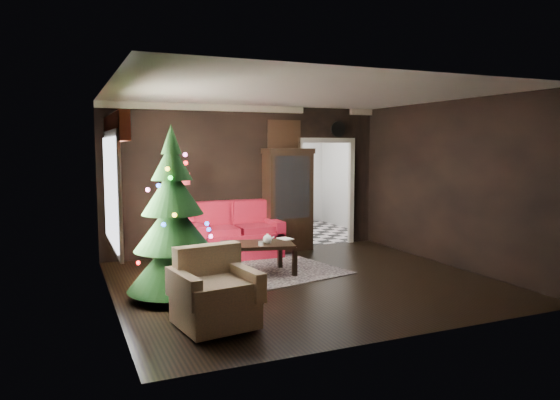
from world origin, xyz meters
name	(u,v)px	position (x,y,z in m)	size (l,w,h in m)	color
floor	(303,281)	(0.00, 0.00, 0.00)	(5.50, 5.50, 0.00)	black
ceiling	(304,93)	(0.00, 0.00, 2.80)	(5.50, 5.50, 0.00)	white
wall_back	(247,179)	(0.00, 2.50, 1.40)	(5.50, 5.50, 0.00)	black
wall_front	(408,208)	(0.00, -2.50, 1.40)	(5.50, 5.50, 0.00)	black
wall_left	(110,196)	(-2.75, 0.00, 1.40)	(5.50, 5.50, 0.00)	black
wall_right	(450,184)	(2.75, 0.00, 1.40)	(5.50, 5.50, 0.00)	black
doorway	(325,194)	(1.70, 2.50, 1.05)	(1.10, 0.10, 2.10)	beige
left_window	(111,191)	(-2.71, 0.20, 1.45)	(0.05, 1.60, 1.40)	white
valance	(116,128)	(-2.63, 0.20, 2.27)	(0.12, 2.10, 0.35)	#A43C26
kitchen_floor	(295,233)	(1.70, 4.00, 0.00)	(3.00, 3.00, 0.00)	silver
kitchen_window	(271,159)	(1.70, 5.45, 1.70)	(0.70, 0.06, 0.70)	white
rug	(263,273)	(-0.39, 0.71, 0.01)	(2.46, 1.79, 0.01)	#554150
loveseat	(235,230)	(-0.40, 2.05, 0.50)	(1.70, 0.90, 1.00)	maroon
curio_cabinet	(288,202)	(0.75, 2.27, 0.95)	(0.90, 0.45, 1.90)	black
floor_lamp	(184,217)	(-1.39, 1.85, 0.83)	(0.25, 0.25, 1.50)	black
christmas_tree	(173,220)	(-1.96, -0.05, 1.05)	(1.25, 1.25, 2.38)	black
armchair	(215,288)	(-1.78, -1.41, 0.46)	(0.84, 0.84, 0.86)	tan
coffee_table	(257,259)	(-0.51, 0.62, 0.26)	(1.12, 0.67, 0.50)	black
teapot	(267,239)	(-0.38, 0.52, 0.59)	(0.16, 0.16, 0.15)	white
cup_a	(269,241)	(-0.33, 0.56, 0.54)	(0.07, 0.07, 0.06)	white
cup_b	(261,243)	(-0.53, 0.41, 0.55)	(0.08, 0.08, 0.07)	white
book	(281,232)	(-0.06, 0.72, 0.64)	(0.19, 0.02, 0.25)	tan
wall_clock	(338,129)	(1.95, 2.45, 2.38)	(0.32, 0.32, 0.06)	silver
painting	(284,135)	(0.75, 2.46, 2.25)	(0.62, 0.05, 0.52)	#B07753
kitchen_counter	(275,208)	(1.70, 5.20, 0.45)	(1.80, 0.60, 0.90)	silver
kitchen_table	(288,220)	(1.40, 3.70, 0.38)	(0.70, 0.70, 0.75)	brown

